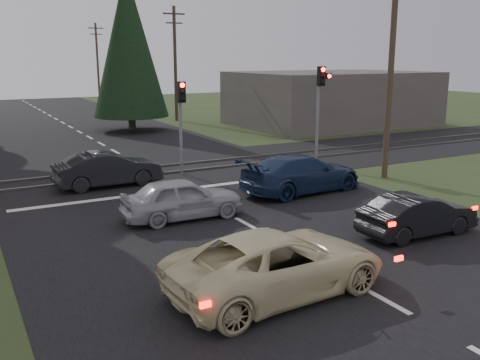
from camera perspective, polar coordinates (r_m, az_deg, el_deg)
ground at (r=14.40m, az=6.77°, el=-8.00°), size 120.00×120.00×0.00m
road at (r=22.92m, az=-7.76°, el=-0.03°), size 14.00×100.00×0.01m
rail_corridor at (r=24.76m, az=-9.42°, el=0.90°), size 120.00×8.00×0.01m
stop_line at (r=21.29m, az=-6.03°, el=-0.98°), size 13.00×0.35×0.00m
rail_near at (r=24.01m, az=-8.79°, el=0.65°), size 120.00×0.12×0.10m
rail_far at (r=25.50m, az=-10.02°, el=1.32°), size 120.00×0.12×0.10m
traffic_signal_right at (r=25.62m, az=8.60°, el=8.81°), size 0.68×0.48×4.70m
traffic_signal_center at (r=23.45m, az=-6.27°, el=7.25°), size 0.32×0.48×4.10m
utility_pole_near at (r=23.53m, az=15.81°, el=11.55°), size 1.80×0.26×9.00m
utility_pole_mid at (r=44.06m, az=-6.93°, el=12.42°), size 1.80×0.26×9.00m
utility_pole_far at (r=67.91m, az=-14.97°, el=12.28°), size 1.80×0.26×9.00m
conifer_tree at (r=38.63m, az=-11.81°, el=14.05°), size 5.20×5.20×11.00m
building_right at (r=41.97m, az=9.68°, el=8.58°), size 14.00×10.00×4.00m
cream_coupe at (r=11.92m, az=4.01°, el=-8.85°), size 5.26×2.70×1.42m
dark_hatchback at (r=16.53m, az=18.42°, el=-3.57°), size 3.73×1.36×1.22m
silver_car at (r=17.35m, az=-6.18°, el=-1.97°), size 3.99×1.72×1.34m
blue_sedan at (r=20.76m, az=6.56°, el=0.69°), size 5.21×2.48×1.47m
dark_car_far at (r=22.20m, az=-13.91°, el=1.11°), size 4.29×1.65×1.40m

